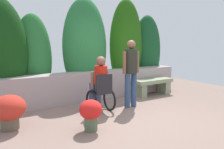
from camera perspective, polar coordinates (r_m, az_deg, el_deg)
ground_plane at (r=4.90m, az=5.71°, el=-11.17°), size 10.05×10.05×0.00m
stone_retaining_wall at (r=6.37m, az=-4.74°, el=-2.81°), size 5.82×0.53×0.81m
hedge_backdrop at (r=6.66m, az=-8.53°, el=6.40°), size 6.24×1.14×3.08m
stone_bench at (r=6.95m, az=10.65°, el=-2.61°), size 1.34×0.47×0.50m
person_in_wheelchair at (r=5.09m, az=-3.22°, el=-3.13°), size 0.53×0.66×1.33m
person_standing_companion at (r=5.46m, az=5.02°, el=1.46°), size 0.49×0.30×1.70m
flower_pot_purple_near at (r=4.56m, az=-25.57°, el=-8.44°), size 0.62×0.62×0.67m
flower_pot_terracotta_by_wall at (r=4.09m, az=-5.63°, el=-9.91°), size 0.43×0.43×0.59m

